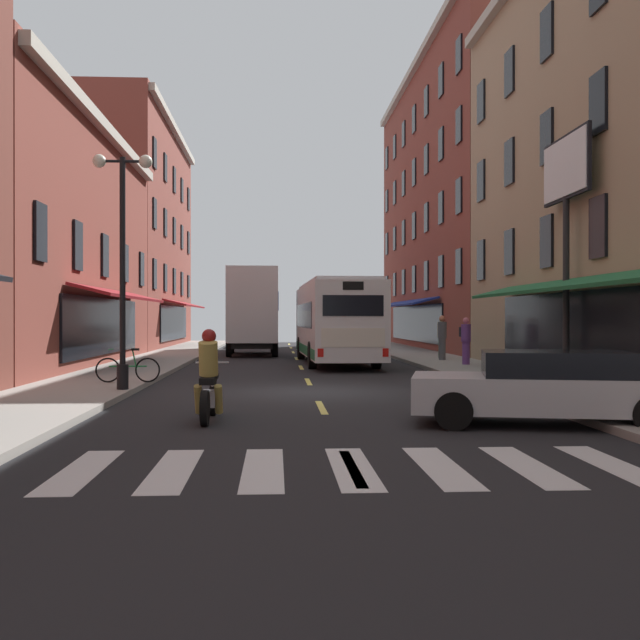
# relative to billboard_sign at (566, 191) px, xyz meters

# --- Properties ---
(ground_plane) EXTENTS (34.80, 80.00, 0.10)m
(ground_plane) POSITION_rel_billboard_sign_xyz_m (-7.05, -1.40, -5.41)
(ground_plane) COLOR black
(lane_centre_dashes) EXTENTS (0.14, 73.90, 0.01)m
(lane_centre_dashes) POSITION_rel_billboard_sign_xyz_m (-7.05, -1.65, -5.36)
(lane_centre_dashes) COLOR #DBCC4C
(lane_centre_dashes) RESTS_ON ground
(crosswalk_near) EXTENTS (7.10, 2.80, 0.01)m
(crosswalk_near) POSITION_rel_billboard_sign_xyz_m (-7.05, -11.40, -5.36)
(crosswalk_near) COLOR silver
(crosswalk_near) RESTS_ON ground
(sidewalk_left) EXTENTS (3.00, 80.00, 0.14)m
(sidewalk_left) POSITION_rel_billboard_sign_xyz_m (-12.95, -1.40, -5.29)
(sidewalk_left) COLOR gray
(sidewalk_left) RESTS_ON ground
(sidewalk_right) EXTENTS (3.00, 80.00, 0.14)m
(sidewalk_right) POSITION_rel_billboard_sign_xyz_m (-1.15, -1.40, -5.29)
(sidewalk_right) COLOR gray
(sidewalk_right) RESTS_ON ground
(billboard_sign) EXTENTS (0.40, 3.26, 6.76)m
(billboard_sign) POSITION_rel_billboard_sign_xyz_m (0.00, 0.00, 0.00)
(billboard_sign) COLOR black
(billboard_sign) RESTS_ON sidewalk_right
(transit_bus) EXTENTS (2.89, 11.21, 3.30)m
(transit_bus) POSITION_rel_billboard_sign_xyz_m (-5.58, 10.44, -3.63)
(transit_bus) COLOR white
(transit_bus) RESTS_ON ground
(box_truck) EXTENTS (2.62, 7.13, 4.26)m
(box_truck) POSITION_rel_billboard_sign_xyz_m (-9.17, 17.95, -3.24)
(box_truck) COLOR white
(box_truck) RESTS_ON ground
(sedan_near) EXTENTS (4.82, 2.84, 1.28)m
(sedan_near) POSITION_rel_billboard_sign_xyz_m (-3.30, -7.80, -4.69)
(sedan_near) COLOR silver
(sedan_near) RESTS_ON ground
(sedan_mid) EXTENTS (2.11, 4.85, 1.37)m
(sedan_mid) POSITION_rel_billboard_sign_xyz_m (-9.23, 28.72, -4.65)
(sedan_mid) COLOR silver
(sedan_mid) RESTS_ON ground
(motorcycle_rider) EXTENTS (0.62, 2.07, 1.66)m
(motorcycle_rider) POSITION_rel_billboard_sign_xyz_m (-9.20, -6.89, -4.65)
(motorcycle_rider) COLOR black
(motorcycle_rider) RESTS_ON ground
(bicycle_near) EXTENTS (1.71, 0.48, 0.91)m
(bicycle_near) POSITION_rel_billboard_sign_xyz_m (-11.93, -0.05, -4.86)
(bicycle_near) COLOR black
(bicycle_near) RESTS_ON sidewalk_left
(pedestrian_near) EXTENTS (0.38, 0.52, 1.74)m
(pedestrian_near) POSITION_rel_billboard_sign_xyz_m (-0.97, 7.42, -4.30)
(pedestrian_near) COLOR #66387F
(pedestrian_near) RESTS_ON sidewalk_right
(pedestrian_mid) EXTENTS (0.36, 0.36, 1.82)m
(pedestrian_mid) POSITION_rel_billboard_sign_xyz_m (-1.18, 10.52, -4.28)
(pedestrian_mid) COLOR #4C4C51
(pedestrian_mid) RESTS_ON sidewalk_right
(pedestrian_far) EXTENTS (0.36, 0.36, 1.79)m
(pedestrian_far) POSITION_rel_billboard_sign_xyz_m (-0.83, 12.21, -4.29)
(pedestrian_far) COLOR #33663F
(pedestrian_far) RESTS_ON sidewalk_right
(street_lamp_twin) EXTENTS (1.42, 0.32, 5.65)m
(street_lamp_twin) POSITION_rel_billboard_sign_xyz_m (-11.67, -2.07, -2.10)
(street_lamp_twin) COLOR black
(street_lamp_twin) RESTS_ON sidewalk_left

